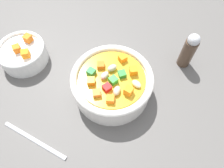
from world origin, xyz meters
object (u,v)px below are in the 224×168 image
Objects in this scene: spoon at (58,154)px; side_bowl_small at (23,54)px; pepper_shaker at (189,50)px; soup_bowl_main at (112,83)px.

side_bowl_small reaches higher than spoon.
spoon is 33.48cm from pepper_shaker.
side_bowl_small is 36.55cm from pepper_shaker.
pepper_shaker reaches higher than soup_bowl_main.
side_bowl_small is at bearing -38.22° from soup_bowl_main.
pepper_shaker is at bearing 66.33° from spoon.
soup_bowl_main is 1.53× the size of side_bowl_small.
spoon is at bearing 100.09° from side_bowl_small.
soup_bowl_main is 0.91× the size of spoon.
soup_bowl_main is at bearing 81.71° from spoon.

